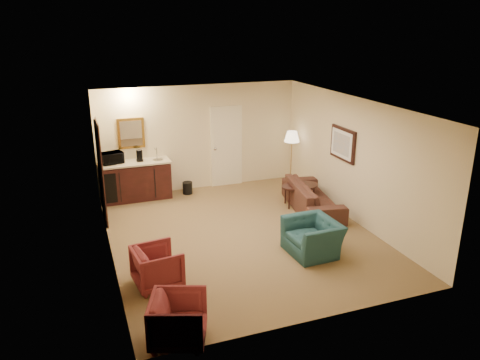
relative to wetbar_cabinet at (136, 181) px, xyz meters
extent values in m
plane|color=olive|center=(1.65, -2.72, -0.46)|extent=(6.00, 6.00, 0.00)
cube|color=beige|center=(1.65, 0.28, 0.84)|extent=(5.00, 0.02, 2.60)
cube|color=beige|center=(-0.85, -2.72, 0.84)|extent=(0.02, 6.00, 2.60)
cube|color=beige|center=(4.15, -2.72, 0.84)|extent=(0.02, 6.00, 2.60)
cube|color=white|center=(1.65, -2.72, 2.14)|extent=(5.00, 6.00, 0.02)
cube|color=#F3E9C7|center=(2.35, 0.25, 0.56)|extent=(0.82, 0.06, 2.05)
cube|color=black|center=(-0.82, -1.02, 0.59)|extent=(0.06, 0.98, 2.10)
cube|color=gold|center=(0.00, 0.25, 1.09)|extent=(0.62, 0.04, 0.72)
cube|color=black|center=(4.11, -2.32, 1.09)|extent=(0.06, 0.90, 0.70)
cube|color=#381311|center=(0.00, 0.00, 0.00)|extent=(1.64, 0.58, 0.92)
imported|color=black|center=(3.60, -2.06, -0.04)|extent=(0.97, 2.21, 0.83)
imported|color=#1D434A|center=(2.61, -3.89, -0.04)|extent=(0.67, 1.00, 0.85)
imported|color=maroon|center=(-0.25, -4.02, -0.10)|extent=(0.74, 0.78, 0.73)
imported|color=maroon|center=(-0.25, -5.52, -0.09)|extent=(0.87, 0.90, 0.73)
cube|color=black|center=(3.45, -1.72, -0.21)|extent=(0.98, 0.75, 0.50)
cube|color=#B1863B|center=(3.85, -0.43, 0.26)|extent=(0.41, 0.41, 1.45)
cylinder|color=black|center=(1.22, -0.07, -0.31)|extent=(0.27, 0.27, 0.30)
imported|color=black|center=(-0.50, 0.05, 0.62)|extent=(0.54, 0.38, 0.33)
cylinder|color=black|center=(0.13, 0.02, 0.60)|extent=(0.16, 0.16, 0.27)
camera|label=1|loc=(-1.28, -10.67, 3.58)|focal=35.00mm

